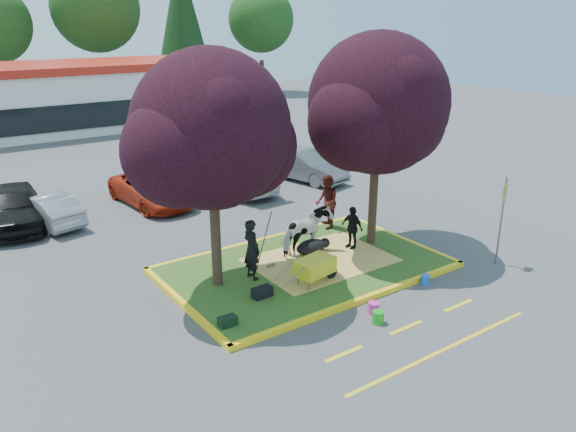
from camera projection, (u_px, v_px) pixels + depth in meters
ground at (305, 269)px, 17.19m from camera, size 90.00×90.00×0.00m
median_island at (305, 267)px, 17.17m from camera, size 8.00×5.00×0.15m
curb_near at (362, 300)px, 15.17m from camera, size 8.30×0.16×0.15m
curb_far at (260, 241)px, 19.16m from camera, size 8.30×0.16×0.15m
curb_left at (183, 304)px, 14.96m from camera, size 0.16×5.30×0.15m
curb_right at (400, 239)px, 19.37m from camera, size 0.16×5.30×0.15m
straw_bedding at (321, 260)px, 17.46m from camera, size 4.20×3.00×0.01m
tree_purple_left at (212, 137)px, 14.53m from camera, size 5.06×4.20×6.51m
tree_purple_right at (379, 111)px, 17.39m from camera, size 5.30×4.40×6.82m
fire_lane_stripe_a at (344, 354)px, 12.87m from camera, size 1.10×0.12×0.01m
fire_lane_stripe_b at (406, 328)px, 13.95m from camera, size 1.10×0.12×0.01m
fire_lane_stripe_c at (458, 305)px, 15.03m from camera, size 1.10×0.12×0.01m
fire_lane_long at (444, 350)px, 13.02m from camera, size 6.00×0.10×0.01m
retail_building at (89, 94)px, 39.13m from camera, size 20.40×8.40×4.40m
treeline at (35, 11)px, 44.32m from camera, size 46.58×7.80×14.63m
cow at (307, 232)px, 17.68m from camera, size 1.91×1.17×1.50m
calf at (311, 247)px, 17.87m from camera, size 1.23×0.97×0.47m
handler at (252, 249)px, 15.99m from camera, size 0.46×0.67×1.79m
visitor_a at (327, 202)px, 19.88m from camera, size 1.08×1.17×1.93m
visitor_b at (352, 227)px, 18.19m from camera, size 0.48×0.88×1.42m
wheelbarrow at (315, 266)px, 15.76m from camera, size 2.05×0.88×0.77m
gear_bag_dark at (262, 292)px, 15.13m from camera, size 0.56×0.31×0.28m
gear_bag_green at (228, 321)px, 13.72m from camera, size 0.46×0.31×0.24m
sign_post at (503, 210)px, 17.01m from camera, size 0.38×0.17×2.81m
bucket_green at (378, 317)px, 14.12m from camera, size 0.37×0.37×0.32m
bucket_pink at (374, 308)px, 14.57m from camera, size 0.34×0.34×0.31m
bucket_blue at (425, 280)px, 16.19m from camera, size 0.30×0.30×0.28m
car_black at (13, 206)px, 20.47m from camera, size 2.51×4.77×1.55m
car_silver at (48, 209)px, 20.74m from camera, size 1.97×3.81×1.20m
car_red at (152, 189)px, 22.98m from camera, size 2.49×4.75×1.28m
car_white at (234, 174)px, 24.80m from camera, size 2.22×5.10×1.46m
car_grey at (305, 166)px, 26.36m from camera, size 2.45×4.56×1.43m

